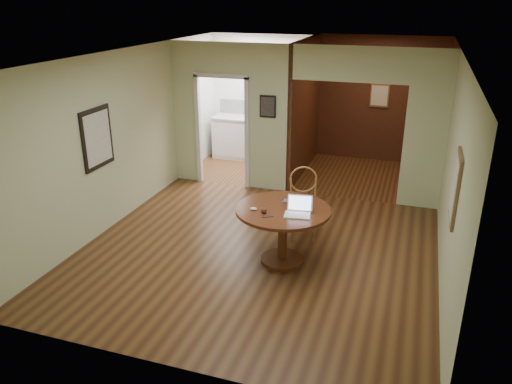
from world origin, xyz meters
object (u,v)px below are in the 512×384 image
(chair, at_px, (303,199))
(open_laptop, at_px, (298,209))
(dining_table, at_px, (283,222))
(closed_laptop, at_px, (293,203))

(chair, height_order, open_laptop, chair)
(open_laptop, bearing_deg, dining_table, 147.92)
(closed_laptop, bearing_deg, open_laptop, -66.16)
(open_laptop, distance_m, closed_laptop, 0.34)
(dining_table, relative_size, open_laptop, 3.57)
(chair, height_order, closed_laptop, chair)
(dining_table, distance_m, closed_laptop, 0.31)
(chair, bearing_deg, open_laptop, -97.63)
(chair, xyz_separation_m, open_laptop, (0.16, -1.00, 0.26))
(open_laptop, bearing_deg, closed_laptop, 107.71)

